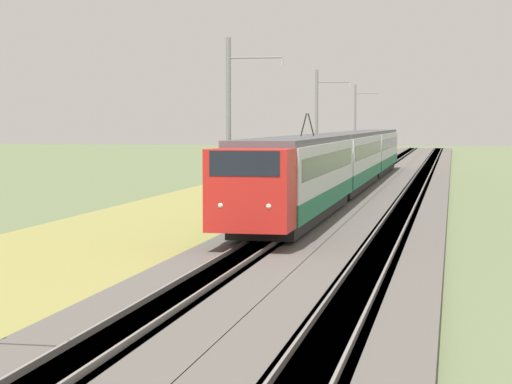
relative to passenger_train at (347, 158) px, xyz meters
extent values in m
cube|color=#605B56|center=(-7.98, 0.00, -2.27)|extent=(240.00, 4.40, 0.30)
cube|color=#605B56|center=(-7.98, -4.38, -2.27)|extent=(240.00, 4.40, 0.30)
cube|color=#4C4238|center=(-7.98, 0.00, -2.27)|extent=(240.00, 1.57, 0.30)
cube|color=gray|center=(-7.98, 0.53, -2.05)|extent=(240.00, 0.07, 0.15)
cube|color=gray|center=(-7.98, -0.53, -2.05)|extent=(240.00, 0.07, 0.15)
cube|color=#4C4238|center=(-7.98, -4.38, -2.27)|extent=(240.00, 1.57, 0.30)
cube|color=gray|center=(-7.98, -3.84, -2.05)|extent=(240.00, 0.07, 0.15)
cube|color=gray|center=(-7.98, -4.91, -2.05)|extent=(240.00, 0.07, 0.15)
cube|color=#99934C|center=(-7.98, 6.56, -2.36)|extent=(240.00, 9.76, 0.12)
cube|color=red|center=(-31.77, 0.00, -0.01)|extent=(2.12, 2.88, 2.82)
cube|color=black|center=(-32.09, 0.00, 0.93)|extent=(1.53, 2.40, 0.85)
sphere|color=#F2EAC6|center=(-32.78, 0.82, -0.48)|extent=(0.20, 0.20, 0.20)
sphere|color=#F2EAC6|center=(-32.78, -0.82, -0.48)|extent=(0.20, 0.20, 0.20)
cube|color=#196B47|center=(-21.11, 0.00, -1.03)|extent=(19.19, 3.00, 0.79)
cube|color=silver|center=(-21.11, 0.00, 0.38)|extent=(19.19, 3.00, 2.03)
cube|color=black|center=(-21.11, 0.00, 0.54)|extent=(17.66, 3.02, 0.85)
cube|color=#515156|center=(-21.11, 0.00, 1.52)|extent=(19.19, 2.76, 0.25)
cube|color=black|center=(-21.11, 0.00, -1.70)|extent=(18.23, 2.55, 0.55)
cylinder|color=black|center=(-28.91, 0.53, -1.54)|extent=(0.86, 0.12, 0.86)
cylinder|color=black|center=(-28.91, -0.53, -1.54)|extent=(0.86, 0.12, 0.86)
cube|color=#196B47|center=(-0.26, 0.00, -1.03)|extent=(21.31, 3.00, 0.79)
cube|color=silver|center=(-0.26, 0.00, 0.38)|extent=(21.31, 3.00, 2.03)
cube|color=black|center=(-0.26, 0.00, 0.54)|extent=(19.61, 3.02, 0.85)
cube|color=#515156|center=(-0.26, 0.00, 1.52)|extent=(21.31, 2.76, 0.25)
cube|color=black|center=(-0.26, 0.00, -1.70)|extent=(20.25, 2.55, 0.55)
cube|color=#196B47|center=(21.65, 0.00, -1.03)|extent=(21.31, 3.00, 0.79)
cube|color=silver|center=(21.65, 0.00, 0.38)|extent=(21.31, 3.00, 2.03)
cube|color=black|center=(21.65, 0.00, 0.54)|extent=(19.61, 3.02, 0.85)
cube|color=#515156|center=(21.65, 0.00, 1.52)|extent=(21.31, 2.76, 0.25)
cube|color=black|center=(21.65, 0.00, -1.70)|extent=(20.25, 2.55, 0.55)
cylinder|color=black|center=(-18.23, 0.17, 2.20)|extent=(0.06, 0.33, 1.08)
cylinder|color=black|center=(-18.23, -0.17, 2.20)|extent=(0.06, 0.33, 1.08)
cube|color=black|center=(-28.91, 0.00, -2.42)|extent=(0.10, 0.10, 0.00)
cylinder|color=slate|center=(-22.12, 2.97, 1.81)|extent=(0.22, 0.22, 8.47)
cylinder|color=slate|center=(-22.12, 1.77, 5.14)|extent=(0.08, 2.40, 0.08)
cylinder|color=#B2ADA8|center=(-22.12, 0.57, 4.94)|extent=(0.10, 0.10, 0.30)
cylinder|color=slate|center=(6.93, 2.97, 1.86)|extent=(0.22, 0.22, 8.56)
cylinder|color=slate|center=(6.93, 1.77, 5.23)|extent=(0.08, 2.40, 0.08)
cylinder|color=#B2ADA8|center=(6.93, 0.57, 5.03)|extent=(0.10, 0.10, 0.30)
cylinder|color=slate|center=(35.98, 2.97, 1.86)|extent=(0.22, 0.22, 8.58)
cylinder|color=slate|center=(35.98, 1.77, 5.25)|extent=(0.08, 2.40, 0.08)
cylinder|color=#B2ADA8|center=(35.98, 0.57, 5.05)|extent=(0.10, 0.10, 0.30)
camera|label=1|loc=(-65.31, -6.82, 2.29)|focal=70.00mm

